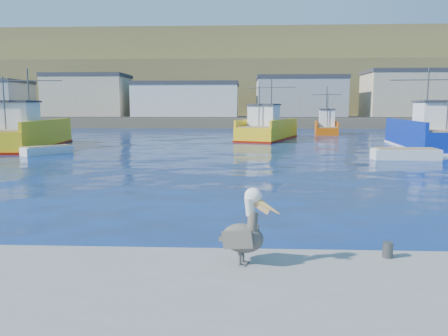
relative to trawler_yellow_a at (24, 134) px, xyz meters
name	(u,v)px	position (x,y,z in m)	size (l,w,h in m)	color
ground	(235,231)	(18.14, -24.00, -1.11)	(260.00, 260.00, 0.00)	#06244F
dock_bollards	(263,248)	(18.74, -27.40, -0.46)	(36.20, 0.20, 0.30)	#4C4C4C
far_shore	(244,86)	(18.14, 85.20, 7.87)	(200.00, 81.00, 24.00)	brown
trawler_yellow_a	(24,134)	(0.00, 0.00, 0.00)	(5.78, 12.98, 6.68)	yellow
trawler_yellow_b	(267,130)	(20.78, 10.15, -0.09)	(7.22, 11.64, 6.48)	yellow
trawler_blue	(431,135)	(33.58, 0.68, 0.00)	(6.05, 13.00, 6.69)	navy
boat_orange	(326,126)	(28.58, 19.45, -0.14)	(3.60, 7.14, 5.89)	#C14B07
skiff_left	(47,151)	(4.23, -5.07, -0.87)	(3.11, 3.42, 0.75)	silver
skiff_mid	(405,155)	(28.82, -7.01, -0.82)	(4.15, 1.48, 0.90)	silver
pelican	(245,232)	(18.39, -27.90, 0.01)	(1.15, 0.69, 1.44)	#595451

